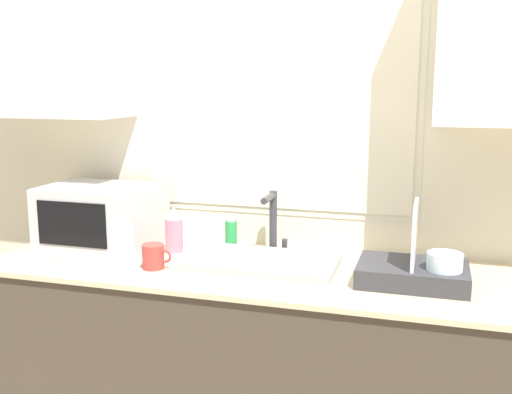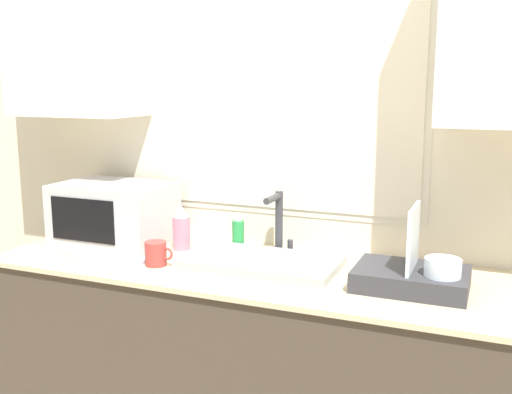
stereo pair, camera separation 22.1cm
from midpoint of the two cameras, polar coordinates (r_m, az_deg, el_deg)
name	(u,v)px [view 2 (the right image)]	position (r m, az deg, el deg)	size (l,w,h in m)	color
countertop	(254,376)	(2.50, 2.41, -16.69)	(2.09, 0.67, 0.91)	#42382D
wall_back	(282,126)	(2.51, 5.02, 6.77)	(6.00, 0.38, 2.60)	beige
sink_basin	(261,262)	(2.33, 3.26, -6.20)	(0.60, 0.33, 0.03)	#9EA0A5
faucet	(278,218)	(2.45, 4.73, -2.04)	(0.08, 0.16, 0.26)	#333338
microwave	(114,213)	(2.69, -11.11, -1.50)	(0.49, 0.35, 0.26)	#B2B2B7
dish_rack	(414,275)	(2.16, 17.74, -7.13)	(0.38, 0.27, 0.29)	#333338
spray_bottle	(181,228)	(2.53, -4.65, -3.01)	(0.07, 0.07, 0.19)	#D8728C
soap_bottle	(238,233)	(2.55, 0.77, -3.49)	(0.05, 0.05, 0.15)	#268C3F
mug_near_sink	(156,254)	(2.33, -6.82, -5.40)	(0.12, 0.08, 0.09)	#A53833
small_plate	(125,261)	(2.40, -9.80, -6.07)	(0.16, 0.16, 0.01)	silver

